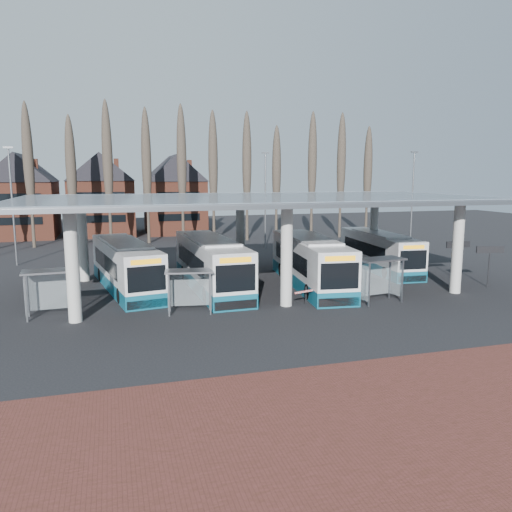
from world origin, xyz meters
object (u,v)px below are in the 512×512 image
object	(u,v)px
bus_2	(310,263)
bus_0	(125,266)
shelter_0	(50,283)
bus_1	(211,264)
shelter_2	(379,270)
bus_3	(378,252)
shelter_1	(189,281)

from	to	relation	value
bus_2	bus_0	bearing A→B (deg)	175.21
bus_2	shelter_0	world-z (taller)	bus_2
bus_0	bus_2	xyz separation A→B (m)	(12.61, -2.46, 0.07)
bus_1	shelter_0	bearing A→B (deg)	-157.09
bus_0	shelter_2	world-z (taller)	bus_0
bus_2	shelter_0	xyz separation A→B (m)	(-16.81, -3.43, 0.28)
bus_1	bus_3	size ratio (longest dim) A/B	1.12
bus_0	shelter_1	xyz separation A→B (m)	(3.31, -7.22, 0.24)
bus_1	shelter_2	size ratio (longest dim) A/B	4.04
bus_2	shelter_1	world-z (taller)	bus_2
shelter_1	shelter_2	distance (m)	11.62
bus_3	shelter_2	distance (m)	11.21
bus_0	bus_1	world-z (taller)	bus_1
bus_1	bus_2	bearing A→B (deg)	-11.21
bus_0	shelter_1	bearing A→B (deg)	-75.06
bus_2	bus_1	bearing A→B (deg)	176.95
bus_2	bus_3	xyz separation A→B (m)	(7.88, 4.14, -0.18)
bus_3	shelter_1	size ratio (longest dim) A/B	3.99
shelter_2	bus_2	bearing A→B (deg)	103.24
bus_3	shelter_1	world-z (taller)	bus_3
shelter_1	bus_3	bearing A→B (deg)	35.85
bus_1	bus_3	xyz separation A→B (m)	(14.81, 3.00, -0.19)
shelter_0	shelter_1	xyz separation A→B (m)	(7.50, -1.33, -0.12)
bus_1	shelter_1	size ratio (longest dim) A/B	4.48
bus_2	shelter_2	xyz separation A→B (m)	(2.29, -5.57, 0.35)
bus_0	shelter_0	world-z (taller)	bus_0
bus_0	bus_1	size ratio (longest dim) A/B	0.96
bus_3	shelter_1	distance (m)	19.35
bus_3	shelter_0	distance (m)	25.83
bus_1	bus_2	distance (m)	7.02
bus_3	shelter_1	xyz separation A→B (m)	(-17.18, -8.90, 0.34)
bus_0	shelter_0	xyz separation A→B (m)	(-4.19, -5.89, 0.35)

